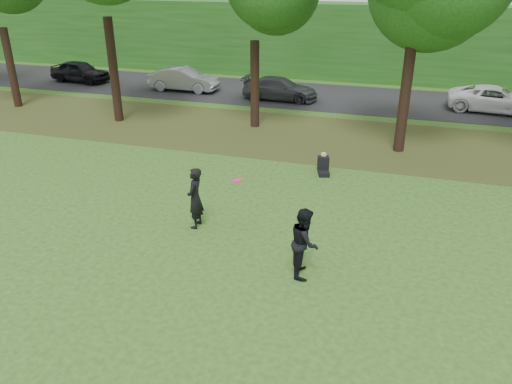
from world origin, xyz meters
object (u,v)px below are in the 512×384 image
at_px(frisbee, 237,181).
at_px(seated_person, 323,165).
at_px(player_left, 195,198).
at_px(player_right, 305,242).

xyz_separation_m(frisbee, seated_person, (1.34, 6.12, -1.70)).
height_order(player_left, frisbee, frisbee).
bearing_deg(frisbee, player_left, 156.10).
height_order(player_right, frisbee, frisbee).
height_order(player_left, player_right, player_left).
distance_m(player_left, seated_person, 6.20).
xyz_separation_m(player_left, seated_person, (2.93, 5.42, -0.64)).
xyz_separation_m(player_left, frisbee, (1.59, -0.70, 1.05)).
height_order(frisbee, seated_person, frisbee).
height_order(player_left, seated_person, player_left).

